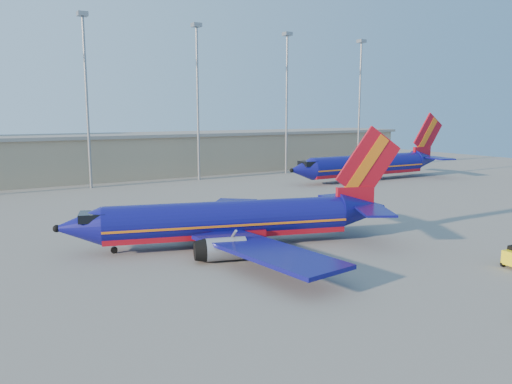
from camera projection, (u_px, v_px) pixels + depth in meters
ground at (257, 244)px, 48.15m from camera, size 220.00×220.00×0.00m
terminal_building at (152, 154)px, 101.64m from camera, size 122.00×16.00×8.50m
light_mast_row at (145, 84)px, 86.87m from camera, size 101.60×1.60×28.65m
aircraft_main at (236, 221)px, 47.46m from camera, size 32.45×30.74×11.29m
aircraft_second at (371, 165)px, 93.94m from camera, size 37.23×14.51×12.61m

